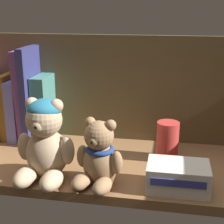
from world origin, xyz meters
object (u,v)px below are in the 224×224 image
(book_5, at_px, (27,95))
(book_7, at_px, (45,108))
(book_3, at_px, (10,106))
(book_2, at_px, (1,108))
(book_4, at_px, (19,109))
(teddy_bear_smaller, at_px, (99,157))
(teddy_bear_larger, at_px, (45,142))
(small_product_box, at_px, (178,177))
(book_6, at_px, (34,94))
(pillar_candle, at_px, (167,141))

(book_5, height_order, book_7, book_5)
(book_3, bearing_deg, book_2, 180.00)
(book_4, height_order, teddy_bear_smaller, book_4)
(book_5, distance_m, teddy_bear_larger, 0.24)
(teddy_bear_smaller, bearing_deg, book_4, 141.23)
(book_3, relative_size, teddy_bear_smaller, 1.27)
(book_4, bearing_deg, teddy_bear_larger, -53.93)
(teddy_bear_smaller, bearing_deg, book_3, 143.83)
(book_5, xyz_separation_m, small_product_box, (0.38, -0.20, -0.09))
(book_2, xyz_separation_m, book_6, (0.09, 0.00, 0.04))
(book_3, xyz_separation_m, book_6, (0.07, 0.00, 0.04))
(book_2, distance_m, book_6, 0.10)
(book_3, relative_size, book_4, 1.08)
(book_2, height_order, book_5, book_5)
(book_3, bearing_deg, pillar_candle, -9.69)
(book_4, xyz_separation_m, teddy_bear_larger, (0.15, -0.20, 0.00))
(book_5, distance_m, pillar_candle, 0.37)
(book_3, distance_m, pillar_candle, 0.42)
(teddy_bear_larger, bearing_deg, book_2, 134.59)
(book_3, height_order, book_4, book_3)
(book_6, xyz_separation_m, pillar_candle, (0.34, -0.07, -0.08))
(teddy_bear_smaller, bearing_deg, book_6, 135.99)
(teddy_bear_smaller, relative_size, pillar_candle, 1.51)
(book_2, bearing_deg, book_7, 0.00)
(small_product_box, bearing_deg, book_2, 156.55)
(book_2, xyz_separation_m, small_product_box, (0.46, -0.20, -0.05))
(teddy_bear_larger, relative_size, small_product_box, 1.42)
(book_3, relative_size, pillar_candle, 1.92)
(book_3, relative_size, book_5, 0.73)
(book_5, height_order, book_6, book_6)
(book_7, bearing_deg, book_5, 180.00)
(teddy_bear_larger, height_order, small_product_box, teddy_bear_larger)
(book_5, bearing_deg, book_4, 180.00)
(pillar_candle, bearing_deg, book_4, 169.69)
(book_3, bearing_deg, book_6, 0.00)
(book_7, bearing_deg, small_product_box, -30.68)
(book_6, height_order, small_product_box, book_6)
(book_6, bearing_deg, pillar_candle, -11.58)
(book_4, relative_size, book_5, 0.67)
(book_3, height_order, book_6, book_6)
(book_7, xyz_separation_m, teddy_bear_larger, (0.08, -0.20, -0.01))
(book_5, xyz_separation_m, pillar_candle, (0.36, -0.07, -0.07))
(book_7, bearing_deg, teddy_bear_smaller, -48.11)
(book_5, relative_size, teddy_bear_smaller, 1.75)
(book_7, relative_size, teddy_bear_larger, 1.02)
(book_3, relative_size, book_7, 1.00)
(book_2, relative_size, book_7, 0.91)
(small_product_box, bearing_deg, pillar_candle, 100.29)
(book_4, relative_size, teddy_bear_larger, 0.94)
(teddy_bear_larger, height_order, pillar_candle, teddy_bear_larger)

